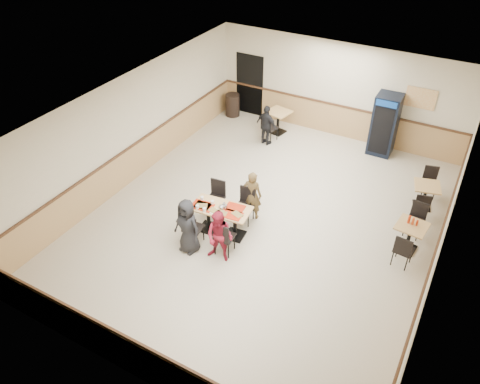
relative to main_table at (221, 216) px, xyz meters
The scene contains 20 objects.
ground 1.27m from the main_table, 54.99° to the left, with size 10.00×10.00×0.00m, color beige.
room_shell 4.27m from the main_table, 55.09° to the left, with size 10.00×10.00×10.00m.
main_table is the anchor object (origin of this frame).
main_chairs 0.05m from the main_table, behind, with size 1.40×1.75×0.94m.
diner_woman_left 0.97m from the main_table, 111.60° to the right, with size 0.68×0.44×1.38m, color black.
diner_woman_right 0.92m from the main_table, 61.32° to the right, with size 0.63×0.49×1.30m, color maroon.
diner_man_opposite 0.97m from the main_table, 68.40° to the left, with size 0.48×0.32×1.32m, color brown.
lone_diner 4.42m from the main_table, 102.55° to the left, with size 0.75×0.31×1.29m, color black.
tabletop_clutter 0.29m from the main_table, 126.80° to the right, with size 1.30×0.68×0.12m.
side_table_near 4.33m from the main_table, 21.30° to the left, with size 0.72×0.72×0.70m.
side_table_near_chair_south 4.16m from the main_table, 14.10° to the left, with size 0.41×0.41×0.89m, color black, non-canonical shape.
side_table_near_chair_north 4.56m from the main_table, 27.87° to the left, with size 0.41×0.41×0.89m, color black, non-canonical shape.
side_table_far 5.25m from the main_table, 40.01° to the left, with size 0.77×0.77×0.68m.
side_table_far_chair_south 4.92m from the main_table, 35.18° to the left, with size 0.40×0.40×0.86m, color black, non-canonical shape.
side_table_far_chair_north 5.61m from the main_table, 44.24° to the left, with size 0.40×0.40×0.86m, color black, non-canonical shape.
condiment_caddy 4.33m from the main_table, 22.07° to the left, with size 0.23×0.06×0.20m.
back_table 5.24m from the main_table, 100.54° to the left, with size 0.82×0.82×0.75m.
back_table_chair_lone 4.66m from the main_table, 101.88° to the left, with size 0.44×0.44×0.95m, color black, non-canonical shape.
pepsi_cooler 6.02m from the main_table, 67.50° to the left, with size 0.72×0.72×1.87m.
trash_bin 6.20m from the main_table, 117.41° to the left, with size 0.49×0.49×0.77m, color black.
Camera 1 is at (3.88, -8.23, 7.46)m, focal length 35.00 mm.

